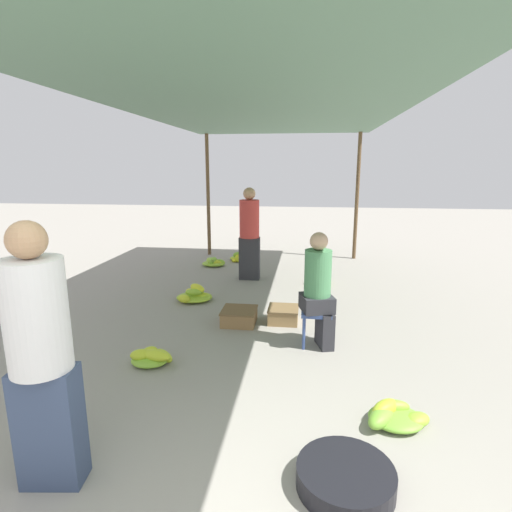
{
  "coord_description": "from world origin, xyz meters",
  "views": [
    {
      "loc": [
        0.6,
        -1.08,
        2.0
      ],
      "look_at": [
        0.0,
        3.58,
        0.96
      ],
      "focal_mm": 28.0,
      "sensor_mm": 36.0,
      "label": 1
    }
  ],
  "objects_px": {
    "banana_pile_left_0": "(195,295)",
    "banana_pile_left_2": "(151,357)",
    "stool": "(316,317)",
    "shopper_walking_mid": "(249,232)",
    "banana_pile_right_1": "(319,281)",
    "banana_pile_left_3": "(239,258)",
    "crate_near": "(283,315)",
    "banana_pile_left_1": "(214,262)",
    "vendor_seated": "(319,288)",
    "vendor_foreground": "(41,355)",
    "banana_pile_right_0": "(393,415)",
    "crate_mid": "(239,316)",
    "basin_black": "(345,478)"
  },
  "relations": [
    {
      "from": "banana_pile_right_1",
      "to": "shopper_walking_mid",
      "type": "xyz_separation_m",
      "value": [
        -1.26,
        0.18,
        0.8
      ]
    },
    {
      "from": "vendor_seated",
      "to": "banana_pile_left_3",
      "type": "xyz_separation_m",
      "value": [
        -1.62,
        4.09,
        -0.62
      ]
    },
    {
      "from": "vendor_seated",
      "to": "banana_pile_right_1",
      "type": "height_order",
      "value": "vendor_seated"
    },
    {
      "from": "stool",
      "to": "shopper_walking_mid",
      "type": "relative_size",
      "value": 0.25
    },
    {
      "from": "basin_black",
      "to": "banana_pile_left_2",
      "type": "distance_m",
      "value": 2.34
    },
    {
      "from": "banana_pile_left_1",
      "to": "banana_pile_left_3",
      "type": "height_order",
      "value": "banana_pile_left_1"
    },
    {
      "from": "stool",
      "to": "crate_near",
      "type": "relative_size",
      "value": 1.05
    },
    {
      "from": "banana_pile_left_1",
      "to": "banana_pile_right_0",
      "type": "bearing_deg",
      "value": -62.0
    },
    {
      "from": "banana_pile_left_3",
      "to": "crate_near",
      "type": "xyz_separation_m",
      "value": [
        1.19,
        -3.43,
        0.03
      ]
    },
    {
      "from": "banana_pile_left_2",
      "to": "crate_near",
      "type": "height_order",
      "value": "crate_near"
    },
    {
      "from": "banana_pile_right_0",
      "to": "basin_black",
      "type": "bearing_deg",
      "value": -121.33
    },
    {
      "from": "banana_pile_left_0",
      "to": "banana_pile_right_1",
      "type": "xyz_separation_m",
      "value": [
        1.92,
        1.14,
        -0.02
      ]
    },
    {
      "from": "banana_pile_left_3",
      "to": "shopper_walking_mid",
      "type": "height_order",
      "value": "shopper_walking_mid"
    },
    {
      "from": "banana_pile_left_0",
      "to": "banana_pile_left_2",
      "type": "height_order",
      "value": "banana_pile_left_0"
    },
    {
      "from": "banana_pile_right_1",
      "to": "crate_near",
      "type": "distance_m",
      "value": 1.91
    },
    {
      "from": "vendor_seated",
      "to": "crate_mid",
      "type": "xyz_separation_m",
      "value": [
        -1.0,
        0.53,
        -0.59
      ]
    },
    {
      "from": "banana_pile_left_2",
      "to": "shopper_walking_mid",
      "type": "xyz_separation_m",
      "value": [
        0.55,
        3.36,
        0.79
      ]
    },
    {
      "from": "vendor_seated",
      "to": "banana_pile_left_1",
      "type": "xyz_separation_m",
      "value": [
        -2.07,
        3.58,
        -0.61
      ]
    },
    {
      "from": "banana_pile_left_3",
      "to": "vendor_seated",
      "type": "bearing_deg",
      "value": -68.41
    },
    {
      "from": "banana_pile_left_2",
      "to": "crate_near",
      "type": "relative_size",
      "value": 1.21
    },
    {
      "from": "banana_pile_left_0",
      "to": "banana_pile_left_2",
      "type": "distance_m",
      "value": 2.04
    },
    {
      "from": "banana_pile_right_1",
      "to": "crate_mid",
      "type": "xyz_separation_m",
      "value": [
        -1.09,
        -1.97,
        0.03
      ]
    },
    {
      "from": "stool",
      "to": "banana_pile_right_1",
      "type": "xyz_separation_m",
      "value": [
        0.1,
        2.5,
        -0.27
      ]
    },
    {
      "from": "crate_near",
      "to": "banana_pile_left_3",
      "type": "bearing_deg",
      "value": 109.08
    },
    {
      "from": "vendor_seated",
      "to": "banana_pile_right_0",
      "type": "height_order",
      "value": "vendor_seated"
    },
    {
      "from": "banana_pile_left_3",
      "to": "crate_near",
      "type": "distance_m",
      "value": 3.63
    },
    {
      "from": "basin_black",
      "to": "banana_pile_right_1",
      "type": "distance_m",
      "value": 4.61
    },
    {
      "from": "banana_pile_right_1",
      "to": "crate_mid",
      "type": "height_order",
      "value": "crate_mid"
    },
    {
      "from": "banana_pile_left_2",
      "to": "crate_mid",
      "type": "bearing_deg",
      "value": 59.1
    },
    {
      "from": "banana_pile_left_3",
      "to": "banana_pile_right_1",
      "type": "height_order",
      "value": "banana_pile_left_3"
    },
    {
      "from": "banana_pile_left_3",
      "to": "banana_pile_left_0",
      "type": "bearing_deg",
      "value": -94.45
    },
    {
      "from": "vendor_foreground",
      "to": "banana_pile_right_0",
      "type": "height_order",
      "value": "vendor_foreground"
    },
    {
      "from": "vendor_foreground",
      "to": "banana_pile_right_1",
      "type": "relative_size",
      "value": 3.47
    },
    {
      "from": "vendor_foreground",
      "to": "banana_pile_left_3",
      "type": "xyz_separation_m",
      "value": [
        0.12,
        6.38,
        -0.82
      ]
    },
    {
      "from": "vendor_seated",
      "to": "banana_pile_left_2",
      "type": "bearing_deg",
      "value": -158.54
    },
    {
      "from": "basin_black",
      "to": "crate_near",
      "type": "relative_size",
      "value": 1.58
    },
    {
      "from": "vendor_foreground",
      "to": "banana_pile_right_0",
      "type": "distance_m",
      "value": 2.61
    },
    {
      "from": "banana_pile_left_3",
      "to": "crate_near",
      "type": "relative_size",
      "value": 1.1
    },
    {
      "from": "stool",
      "to": "banana_pile_left_3",
      "type": "distance_m",
      "value": 4.4
    },
    {
      "from": "vendor_foreground",
      "to": "stool",
      "type": "bearing_deg",
      "value": 53.17
    },
    {
      "from": "banana_pile_right_0",
      "to": "crate_near",
      "type": "height_order",
      "value": "crate_near"
    },
    {
      "from": "banana_pile_left_3",
      "to": "banana_pile_right_1",
      "type": "relative_size",
      "value": 0.88
    },
    {
      "from": "vendor_foreground",
      "to": "banana_pile_right_0",
      "type": "relative_size",
      "value": 2.99
    },
    {
      "from": "vendor_foreground",
      "to": "vendor_seated",
      "type": "height_order",
      "value": "vendor_foreground"
    },
    {
      "from": "vendor_foreground",
      "to": "banana_pile_left_1",
      "type": "distance_m",
      "value": 5.93
    },
    {
      "from": "banana_pile_right_1",
      "to": "crate_near",
      "type": "xyz_separation_m",
      "value": [
        -0.52,
        -1.84,
        0.04
      ]
    },
    {
      "from": "banana_pile_left_1",
      "to": "banana_pile_right_0",
      "type": "relative_size",
      "value": 0.95
    },
    {
      "from": "banana_pile_left_1",
      "to": "basin_black",
      "type": "bearing_deg",
      "value": -68.83
    },
    {
      "from": "banana_pile_left_2",
      "to": "banana_pile_right_1",
      "type": "height_order",
      "value": "banana_pile_left_2"
    },
    {
      "from": "banana_pile_right_0",
      "to": "banana_pile_right_1",
      "type": "xyz_separation_m",
      "value": [
        -0.49,
        3.89,
        -0.01
      ]
    }
  ]
}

